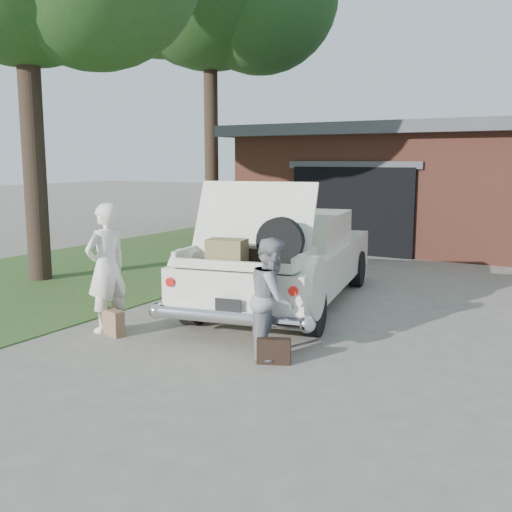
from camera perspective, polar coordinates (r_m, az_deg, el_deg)
The scene contains 8 objects.
ground at distance 7.80m, azimuth -2.24°, elevation -8.61°, with size 90.00×90.00×0.00m, color gray.
grass_strip at distance 13.48m, azimuth -15.24°, elevation -1.29°, with size 6.00×16.00×0.02m, color #2D4C1E.
house at distance 18.00m, azimuth 20.70°, elevation 6.32°, with size 12.80×7.80×3.30m.
sedan at distance 9.94m, azimuth 2.83°, elevation -0.18°, with size 3.00×5.54×2.08m.
woman_left at distance 8.55m, azimuth -14.05°, elevation -1.09°, with size 0.66×0.43×1.80m, color white.
woman_right at distance 7.24m, azimuth 1.60°, elevation -3.99°, with size 0.71×0.56×1.47m, color gray.
suitcase_left at distance 8.50m, azimuth -13.59°, elevation -6.13°, with size 0.46×0.15×0.35m, color #8C6847.
suitcase_right at distance 7.14m, azimuth 1.71°, elevation -9.03°, with size 0.40×0.13×0.31m, color black.
Camera 1 is at (4.00, -6.26, 2.38)m, focal length 42.00 mm.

